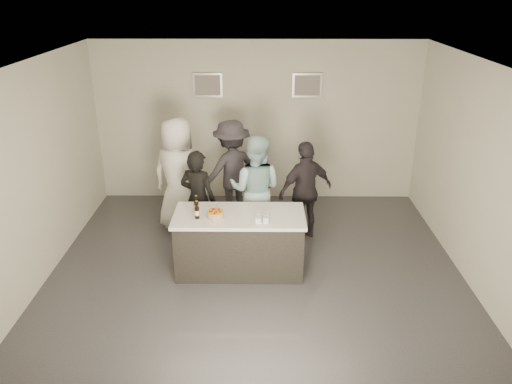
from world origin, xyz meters
TOP-DOWN VIEW (x-y plane):
  - floor at (0.00, 0.00)m, footprint 6.00×6.00m
  - ceiling at (0.00, 0.00)m, footprint 6.00×6.00m
  - wall_back at (0.00, 3.00)m, footprint 6.00×0.04m
  - wall_front at (0.00, -3.00)m, footprint 6.00×0.04m
  - wall_left at (-3.00, 0.00)m, footprint 0.04×6.00m
  - wall_right at (3.00, 0.00)m, footprint 0.04×6.00m
  - picture_left at (-0.90, 2.97)m, footprint 0.54×0.04m
  - picture_right at (0.90, 2.97)m, footprint 0.54×0.04m
  - bar_counter at (-0.24, 0.28)m, footprint 1.86×0.86m
  - cake at (-0.56, 0.18)m, footprint 0.24×0.24m
  - beer_bottle_a at (-0.84, 0.33)m, footprint 0.07×0.07m
  - beer_bottle_b at (-0.81, 0.15)m, footprint 0.07×0.07m
  - tumbler_cluster at (0.09, 0.13)m, footprint 0.19×0.30m
  - candles at (-0.57, -0.02)m, footprint 0.24×0.08m
  - person_main_black at (-0.91, 0.99)m, footprint 0.68×0.56m
  - person_main_blue at (-0.02, 1.21)m, footprint 1.00×0.85m
  - person_guest_left at (-1.30, 1.64)m, footprint 1.09×0.89m
  - person_guest_right at (0.79, 1.33)m, footprint 1.04×0.80m
  - person_guest_back at (-0.44, 2.06)m, footprint 1.33×1.15m

SIDE VIEW (x-z plane):
  - floor at x=0.00m, z-range 0.00..0.00m
  - bar_counter at x=-0.24m, z-range 0.00..0.90m
  - person_main_black at x=-0.91m, z-range 0.00..1.61m
  - person_guest_right at x=0.79m, z-range 0.00..1.65m
  - person_main_blue at x=-0.02m, z-range 0.00..1.79m
  - person_guest_back at x=-0.44m, z-range 0.00..1.79m
  - candles at x=-0.57m, z-range 0.90..0.91m
  - cake at x=-0.56m, z-range 0.90..0.98m
  - tumbler_cluster at x=0.09m, z-range 0.90..0.98m
  - person_guest_left at x=-1.30m, z-range 0.00..1.93m
  - beer_bottle_a at x=-0.84m, z-range 0.90..1.16m
  - beer_bottle_b at x=-0.81m, z-range 0.90..1.16m
  - wall_back at x=0.00m, z-range 0.00..3.00m
  - wall_front at x=0.00m, z-range 0.00..3.00m
  - wall_left at x=-3.00m, z-range 0.00..3.00m
  - wall_right at x=3.00m, z-range 0.00..3.00m
  - picture_left at x=-0.90m, z-range 1.98..2.42m
  - picture_right at x=0.90m, z-range 1.98..2.42m
  - ceiling at x=0.00m, z-range 3.00..3.00m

